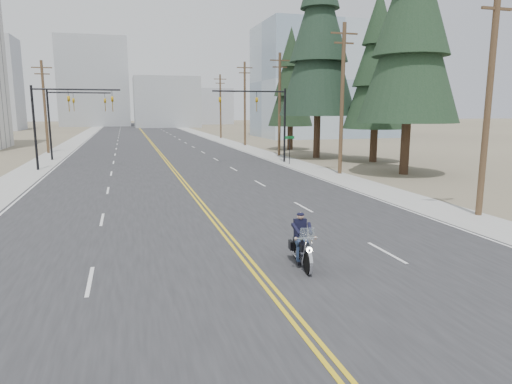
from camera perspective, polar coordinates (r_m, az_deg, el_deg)
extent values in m
plane|color=#776D56|center=(11.61, 4.89, -15.62)|extent=(400.00, 400.00, 0.00)
cube|color=#303033|center=(79.99, -13.27, 6.41)|extent=(20.00, 200.00, 0.01)
cube|color=#A5A5A0|center=(80.27, -21.53, 5.99)|extent=(3.00, 200.00, 0.01)
cube|color=#A5A5A0|center=(81.34, -5.10, 6.71)|extent=(3.00, 200.00, 0.01)
cylinder|color=black|center=(42.39, -25.95, 7.17)|extent=(0.20, 0.20, 7.00)
cylinder|color=black|center=(41.94, -21.49, 11.85)|extent=(7.00, 0.14, 0.14)
imported|color=#BF8C0C|center=(41.98, -22.40, 10.90)|extent=(0.21, 0.26, 1.30)
imported|color=#BF8C0C|center=(41.76, -17.54, 11.20)|extent=(0.21, 0.26, 1.30)
cylinder|color=black|center=(44.30, 3.60, 8.27)|extent=(0.20, 0.20, 7.00)
cylinder|color=black|center=(43.26, -0.83, 12.48)|extent=(7.00, 0.14, 0.14)
imported|color=#BF8C0C|center=(43.43, 0.08, 11.61)|extent=(0.21, 0.26, 1.30)
imported|color=#BF8C0C|center=(42.60, -4.54, 11.61)|extent=(0.21, 0.26, 1.30)
cylinder|color=black|center=(50.28, -24.41, 7.62)|extent=(0.20, 0.20, 7.00)
cylinder|color=black|center=(49.94, -21.22, 11.51)|extent=(6.00, 0.14, 0.14)
imported|color=#BF8C0C|center=(49.98, -21.86, 10.72)|extent=(0.21, 0.26, 1.30)
imported|color=#BF8C0C|center=(49.78, -18.37, 10.93)|extent=(0.21, 0.26, 1.30)
cylinder|color=black|center=(42.49, 4.22, 5.20)|extent=(0.06, 0.06, 2.60)
cube|color=#0C5926|center=(42.40, 4.24, 6.82)|extent=(0.90, 0.03, 0.25)
cylinder|color=brown|center=(24.07, 27.07, 10.24)|extent=(0.30, 0.30, 11.00)
cube|color=brown|center=(24.47, 27.88, 19.61)|extent=(1.60, 0.12, 0.12)
cylinder|color=brown|center=(36.56, 10.71, 11.21)|extent=(0.30, 0.30, 11.50)
cube|color=brown|center=(36.99, 10.98, 18.89)|extent=(2.20, 0.12, 0.12)
cube|color=brown|center=(36.89, 10.94, 17.82)|extent=(1.60, 0.12, 0.12)
cylinder|color=brown|center=(50.43, 2.95, 10.79)|extent=(0.30, 0.30, 11.00)
cube|color=brown|center=(50.69, 3.00, 16.11)|extent=(2.20, 0.12, 0.12)
cube|color=brown|center=(50.63, 3.00, 15.32)|extent=(1.60, 0.12, 0.12)
cylinder|color=brown|center=(64.82, -1.41, 10.92)|extent=(0.30, 0.30, 11.50)
cube|color=brown|center=(65.06, -1.43, 15.28)|extent=(2.20, 0.12, 0.12)
cube|color=brown|center=(65.00, -1.42, 14.66)|extent=(1.60, 0.12, 0.12)
cylinder|color=brown|center=(81.38, -4.46, 10.59)|extent=(0.30, 0.30, 11.00)
cube|color=brown|center=(81.54, -4.51, 13.89)|extent=(2.20, 0.12, 0.12)
cube|color=brown|center=(81.50, -4.50, 13.40)|extent=(1.60, 0.12, 0.12)
cylinder|color=brown|center=(58.39, -24.89, 9.55)|extent=(0.30, 0.30, 10.50)
cube|color=brown|center=(58.58, -25.22, 13.90)|extent=(2.20, 0.12, 0.12)
cube|color=brown|center=(58.53, -25.17, 13.22)|extent=(1.60, 0.12, 0.12)
cube|color=#9EB5CC|center=(87.53, 8.46, 13.44)|extent=(24.00, 16.00, 20.00)
cube|color=#ADB2B7|center=(135.26, -11.13, 10.94)|extent=(18.00, 14.00, 14.00)
cube|color=#B7BCC6|center=(127.55, 4.25, 12.05)|extent=(16.00, 12.00, 18.00)
cube|color=#ADB2B7|center=(150.17, -19.54, 12.77)|extent=(20.00, 15.00, 26.00)
cube|color=#B7BCC6|center=(162.31, -5.81, 10.59)|extent=(14.00, 14.00, 12.00)
cylinder|color=#382619|center=(37.78, 18.12, 5.19)|extent=(0.79, 0.79, 4.05)
cone|color=black|center=(38.00, 18.83, 17.45)|extent=(7.66, 7.66, 12.16)
cylinder|color=#382619|center=(45.92, 14.48, 5.68)|extent=(0.71, 0.71, 3.23)
cone|color=black|center=(45.89, 14.85, 13.75)|extent=(6.06, 6.06, 9.70)
cone|color=black|center=(46.15, 15.02, 17.15)|extent=(4.55, 4.55, 7.27)
cone|color=black|center=(46.57, 15.18, 20.50)|extent=(3.03, 3.03, 5.17)
cylinder|color=#382619|center=(48.74, 7.61, 6.86)|extent=(0.77, 0.77, 4.41)
cone|color=black|center=(49.02, 7.87, 17.21)|extent=(7.94, 7.94, 13.24)
cone|color=black|center=(49.62, 7.98, 21.51)|extent=(5.96, 5.96, 9.93)
cylinder|color=#382619|center=(58.36, 4.28, 6.78)|extent=(0.70, 0.70, 3.00)
cone|color=black|center=(58.30, 4.36, 12.68)|extent=(5.60, 5.60, 9.01)
cone|color=black|center=(58.46, 4.40, 15.18)|extent=(4.20, 4.20, 6.75)
cone|color=black|center=(58.74, 4.44, 17.66)|extent=(2.80, 2.80, 4.80)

